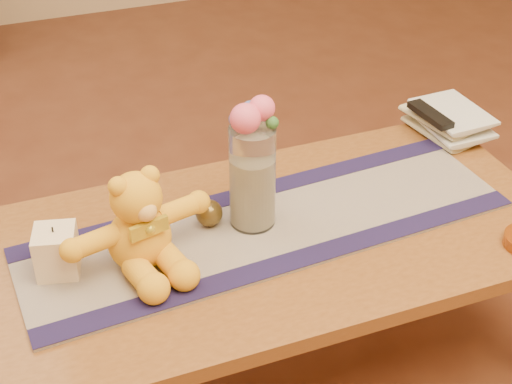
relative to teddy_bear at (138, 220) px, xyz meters
name	(u,v)px	position (x,y,z in m)	size (l,w,h in m)	color
floor	(273,361)	(0.33, 0.00, -0.57)	(5.50, 5.50, 0.00)	#502617
coffee_table_top	(275,238)	(0.33, 0.00, -0.14)	(1.40, 0.70, 0.04)	brown
table_leg_bl	(9,296)	(-0.31, 0.29, -0.37)	(0.07, 0.07, 0.41)	brown
table_leg_br	(427,196)	(0.97, 0.29, -0.37)	(0.07, 0.07, 0.41)	brown
persian_runner	(268,227)	(0.32, 0.02, -0.12)	(1.20, 0.35, 0.01)	#221C4F
runner_border_near	(296,260)	(0.33, -0.13, -0.11)	(1.20, 0.06, 0.00)	#1A133B
runner_border_far	(244,194)	(0.31, 0.16, -0.11)	(1.20, 0.06, 0.00)	#1A133B
teddy_bear	(138,220)	(0.00, 0.00, 0.00)	(0.34, 0.28, 0.23)	#F2A81E
pillar_candle	(57,251)	(-0.18, 0.03, -0.06)	(0.09, 0.09, 0.11)	beige
candle_wick	(52,230)	(-0.18, 0.03, 0.00)	(0.00, 0.00, 0.01)	black
glass_vase	(252,177)	(0.29, 0.05, 0.02)	(0.11, 0.11, 0.26)	silver
potpourri_fill	(252,191)	(0.29, 0.05, -0.02)	(0.09, 0.09, 0.18)	beige
rose_left	(245,119)	(0.27, 0.04, 0.18)	(0.07, 0.07, 0.07)	#F05479
rose_right	(262,108)	(0.31, 0.05, 0.19)	(0.06, 0.06, 0.06)	#F05479
blue_flower_back	(251,110)	(0.30, 0.08, 0.17)	(0.04, 0.04, 0.04)	#525FB1
blue_flower_side	(237,119)	(0.26, 0.07, 0.17)	(0.04, 0.04, 0.04)	#525FB1
leaf_sprig	(272,123)	(0.33, 0.03, 0.16)	(0.03, 0.03, 0.03)	#33662D
bronze_ball	(209,213)	(0.19, 0.07, -0.08)	(0.07, 0.07, 0.07)	#53401B
book_bottom	(425,136)	(0.90, 0.25, -0.11)	(0.17, 0.22, 0.02)	beige
book_lower	(428,130)	(0.90, 0.25, -0.09)	(0.16, 0.22, 0.02)	beige
book_upper	(424,124)	(0.89, 0.25, -0.07)	(0.17, 0.22, 0.02)	beige
book_top	(429,118)	(0.90, 0.25, -0.05)	(0.16, 0.22, 0.02)	beige
tv_remote	(430,115)	(0.90, 0.24, -0.04)	(0.04, 0.16, 0.02)	black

